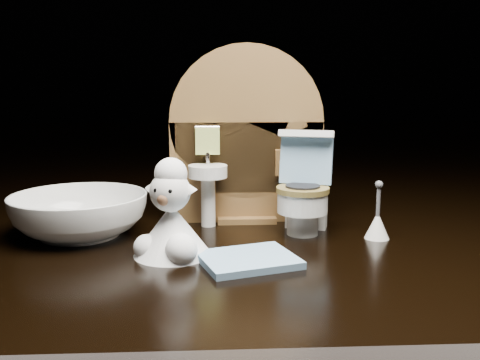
{
  "coord_description": "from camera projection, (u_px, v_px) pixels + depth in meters",
  "views": [
    {
      "loc": [
        -0.03,
        -0.39,
        0.12
      ],
      "look_at": [
        -0.01,
        0.01,
        0.05
      ],
      "focal_mm": 40.0,
      "sensor_mm": 36.0,
      "label": 1
    }
  ],
  "objects": [
    {
      "name": "ceramic_bowl",
      "position": [
        79.0,
        215.0,
        0.42
      ],
      "size": [
        0.11,
        0.11,
        0.03
      ],
      "primitive_type": "imported",
      "rotation": [
        0.0,
        0.0,
        -0.04
      ],
      "color": "white",
      "rests_on": "ground"
    },
    {
      "name": "plush_lamb",
      "position": [
        171.0,
        222.0,
        0.37
      ],
      "size": [
        0.05,
        0.06,
        0.07
      ],
      "rotation": [
        0.0,
        0.0,
        -0.33
      ],
      "color": "white",
      "rests_on": "ground"
    },
    {
      "name": "toilet_brush",
      "position": [
        377.0,
        223.0,
        0.41
      ],
      "size": [
        0.02,
        0.02,
        0.05
      ],
      "color": "white",
      "rests_on": "ground"
    },
    {
      "name": "bath_mat",
      "position": [
        248.0,
        260.0,
        0.36
      ],
      "size": [
        0.07,
        0.07,
        0.0
      ],
      "primitive_type": "cube",
      "rotation": [
        0.0,
        0.0,
        0.31
      ],
      "color": "#749DBF",
      "rests_on": "ground"
    },
    {
      "name": "toy_toilet",
      "position": [
        305.0,
        195.0,
        0.43
      ],
      "size": [
        0.05,
        0.06,
        0.08
      ],
      "rotation": [
        0.0,
        0.0,
        -0.31
      ],
      "color": "white",
      "rests_on": "ground"
    },
    {
      "name": "backdrop_panel",
      "position": [
        245.0,
        145.0,
        0.46
      ],
      "size": [
        0.13,
        0.05,
        0.15
      ],
      "color": "brown",
      "rests_on": "ground"
    }
  ]
}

